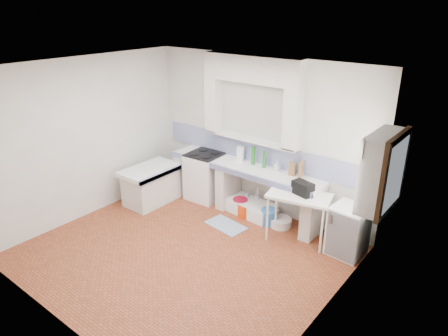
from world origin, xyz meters
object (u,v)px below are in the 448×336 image
Objects in this scene: sink at (251,209)px; fridge at (348,231)px; side_table at (298,218)px; stove at (205,177)px.

fridge is (1.86, -0.13, 0.29)m from sink.
side_table is 1.24× the size of fridge.
stove is at bearing -177.98° from fridge.
sink is at bearing -3.02° from stove.
stove is 1.14× the size of fridge.
sink is at bearing -179.63° from fridge.
fridge is (2.97, -0.12, -0.06)m from stove.
sink is (1.10, 0.01, -0.34)m from stove.
fridge is at bearing -3.17° from side_table.
stove is at bearing -174.25° from sink.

